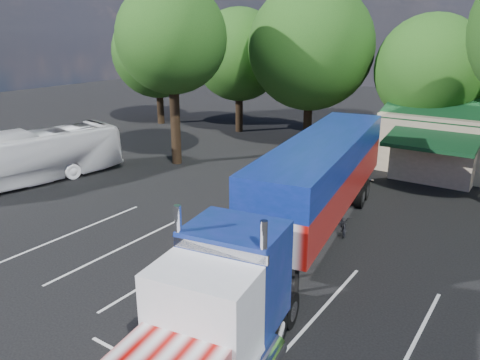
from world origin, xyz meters
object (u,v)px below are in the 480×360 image
Objects in this scene: bicycle at (343,223)px; tour_bus at (27,158)px; semi_truck at (304,196)px; woman at (305,249)px; silver_sedan at (456,166)px.

tour_bus is at bearing 163.70° from bicycle.
semi_truck is at bearing 13.15° from tour_bus.
woman is at bearing 10.04° from tour_bus.
bicycle is 13.04m from silver_sedan.
silver_sedan is at bearing 47.63° from tour_bus.
semi_truck reaches higher than silver_sedan.
bicycle is (0.59, 3.26, -2.23)m from semi_truck.
woman is at bearing -117.09° from bicycle.
woman is 4.31m from bicycle.
bicycle is 0.43× the size of silver_sedan.
tour_bus is at bearing 127.40° from silver_sedan.
semi_truck reaches higher than woman.
silver_sedan is at bearing 49.79° from bicycle.
silver_sedan is at bearing -25.31° from woman.
semi_truck is at bearing -128.36° from bicycle.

